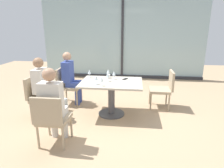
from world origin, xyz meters
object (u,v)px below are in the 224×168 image
object	(u,v)px
person_far_left	(71,76)
person_front_left	(53,102)
wine_glass_4	(108,75)
handbag_0	(60,104)
person_side_end	(43,86)
wine_glass_2	(102,79)
chair_side_end	(39,95)
chair_far_left	(67,84)
chair_front_left	(51,117)
coffee_cup	(108,77)
chair_far_right	(164,87)
wine_glass_3	(108,71)
wine_glass_1	(96,78)
wine_glass_5	(89,72)
cell_phone_on_table	(125,79)
dining_table_main	(111,90)
wine_glass_0	(114,73)

from	to	relation	value
person_far_left	person_front_left	world-z (taller)	same
wine_glass_4	handbag_0	xyz separation A→B (m)	(-1.09, 0.06, -0.72)
person_far_left	person_side_end	size ratio (longest dim) A/B	1.00
wine_glass_2	chair_side_end	bearing A→B (deg)	-178.94
handbag_0	chair_far_left	bearing A→B (deg)	102.44
chair_front_left	coffee_cup	xyz separation A→B (m)	(0.68, 1.53, 0.28)
chair_far_left	chair_far_right	bearing A→B (deg)	0.00
person_side_end	wine_glass_2	xyz separation A→B (m)	(1.17, 0.02, 0.16)
wine_glass_3	coffee_cup	xyz separation A→B (m)	(0.02, -0.12, -0.09)
wine_glass_1	coffee_cup	distance (m)	0.52
person_side_end	chair_front_left	bearing A→B (deg)	-59.79
chair_far_right	wine_glass_3	world-z (taller)	wine_glass_3
chair_side_end	coffee_cup	bearing A→B (deg)	23.52
wine_glass_2	handbag_0	size ratio (longest dim) A/B	0.62
wine_glass_1	handbag_0	size ratio (longest dim) A/B	0.62
chair_far_right	person_front_left	world-z (taller)	person_front_left
chair_side_end	wine_glass_4	distance (m)	1.44
chair_side_end	chair_far_right	bearing A→B (deg)	18.17
person_front_left	wine_glass_1	size ratio (longest dim) A/B	6.81
person_side_end	wine_glass_5	bearing A→B (deg)	36.83
person_side_end	handbag_0	distance (m)	0.71
chair_far_left	wine_glass_2	bearing A→B (deg)	-39.45
person_front_left	wine_glass_3	size ratio (longest dim) A/B	6.81
person_front_left	chair_far_left	bearing A→B (deg)	102.70
wine_glass_3	chair_front_left	bearing A→B (deg)	-111.60
wine_glass_3	wine_glass_5	size ratio (longest dim) A/B	1.00
wine_glass_1	cell_phone_on_table	distance (m)	0.73
dining_table_main	wine_glass_2	xyz separation A→B (m)	(-0.15, -0.32, 0.31)
chair_side_end	wine_glass_3	distance (m)	1.54
wine_glass_0	coffee_cup	size ratio (longest dim) A/B	2.06
dining_table_main	chair_far_left	distance (m)	1.26
wine_glass_1	wine_glass_3	world-z (taller)	same
wine_glass_0	wine_glass_2	xyz separation A→B (m)	(-0.18, -0.51, 0.00)
coffee_cup	wine_glass_2	bearing A→B (deg)	-95.71
dining_table_main	chair_far_left	world-z (taller)	chair_far_left
person_front_left	wine_glass_1	xyz separation A→B (m)	(0.50, 0.95, 0.16)
wine_glass_0	wine_glass_1	distance (m)	0.53
person_far_left	handbag_0	size ratio (longest dim) A/B	4.20
wine_glass_1	wine_glass_5	xyz separation A→B (m)	(-0.25, 0.49, 0.00)
person_side_end	wine_glass_5	world-z (taller)	person_side_end
chair_far_left	chair_side_end	size ratio (longest dim) A/B	1.00
coffee_cup	cell_phone_on_table	bearing A→B (deg)	-1.13
coffee_cup	wine_glass_3	bearing A→B (deg)	101.07
wine_glass_3	chair_far_right	bearing A→B (deg)	6.44
chair_front_left	wine_glass_0	distance (m)	1.72
wine_glass_0	person_side_end	bearing A→B (deg)	-158.44
wine_glass_4	chair_far_left	bearing A→B (deg)	155.13
handbag_0	wine_glass_3	bearing A→B (deg)	31.13
chair_front_left	wine_glass_0	bearing A→B (deg)	61.57
person_side_end	cell_phone_on_table	distance (m)	1.70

